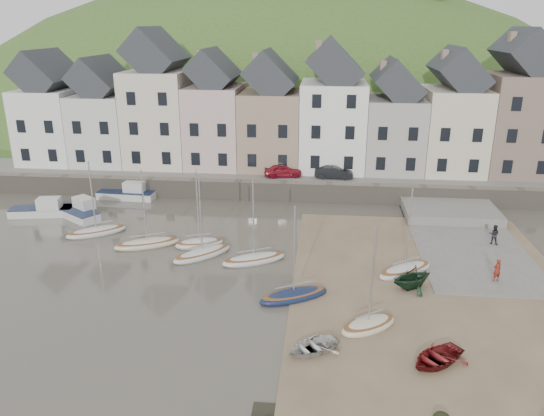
# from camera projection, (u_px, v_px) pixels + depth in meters

# --- Properties ---
(ground) EXTENTS (160.00, 160.00, 0.00)m
(ground) POSITION_uv_depth(u_px,v_px,m) (263.00, 280.00, 35.20)
(ground) COLOR #433E34
(ground) RESTS_ON ground
(quay_land) EXTENTS (90.00, 30.00, 1.50)m
(quay_land) POSITION_uv_depth(u_px,v_px,m) (293.00, 156.00, 65.00)
(quay_land) COLOR #395923
(quay_land) RESTS_ON ground
(quay_street) EXTENTS (70.00, 7.00, 0.10)m
(quay_street) POSITION_uv_depth(u_px,v_px,m) (286.00, 175.00, 53.94)
(quay_street) COLOR slate
(quay_street) RESTS_ON quay_land
(seawall) EXTENTS (70.00, 1.20, 1.80)m
(seawall) POSITION_uv_depth(u_px,v_px,m) (283.00, 191.00, 50.87)
(seawall) COLOR slate
(seawall) RESTS_ON ground
(beach) EXTENTS (18.00, 26.00, 0.06)m
(beach) POSITION_uv_depth(u_px,v_px,m) (432.00, 288.00, 34.15)
(beach) COLOR brown
(beach) RESTS_ON ground
(slipway) EXTENTS (8.00, 18.00, 0.12)m
(slipway) POSITION_uv_depth(u_px,v_px,m) (465.00, 241.00, 41.27)
(slipway) COLOR slate
(slipway) RESTS_ON ground
(hillside) EXTENTS (134.40, 84.00, 84.00)m
(hillside) POSITION_uv_depth(u_px,v_px,m) (275.00, 218.00, 97.96)
(hillside) COLOR #395923
(hillside) RESTS_ON ground
(townhouse_terrace) EXTENTS (61.05, 8.00, 13.93)m
(townhouse_terrace) POSITION_uv_depth(u_px,v_px,m) (306.00, 113.00, 55.15)
(townhouse_terrace) COLOR white
(townhouse_terrace) RESTS_ON quay_land
(sailboat_0) EXTENTS (4.79, 3.89, 6.32)m
(sailboat_0) POSITION_uv_depth(u_px,v_px,m) (96.00, 231.00, 42.70)
(sailboat_0) COLOR silver
(sailboat_0) RESTS_ON ground
(sailboat_1) EXTENTS (3.97, 2.72, 6.32)m
(sailboat_1) POSITION_uv_depth(u_px,v_px,m) (199.00, 243.00, 40.46)
(sailboat_1) COLOR silver
(sailboat_1) RESTS_ON ground
(sailboat_2) EXTENTS (5.14, 3.46, 6.32)m
(sailboat_2) POSITION_uv_depth(u_px,v_px,m) (147.00, 243.00, 40.41)
(sailboat_2) COLOR beige
(sailboat_2) RESTS_ON ground
(sailboat_3) EXTENTS (4.48, 4.42, 6.32)m
(sailboat_3) POSITION_uv_depth(u_px,v_px,m) (202.00, 253.00, 38.64)
(sailboat_3) COLOR silver
(sailboat_3) RESTS_ON ground
(sailboat_4) EXTENTS (4.90, 3.48, 6.32)m
(sailboat_4) POSITION_uv_depth(u_px,v_px,m) (254.00, 259.00, 37.75)
(sailboat_4) COLOR silver
(sailboat_4) RESTS_ON ground
(sailboat_5) EXTENTS (4.74, 3.48, 6.32)m
(sailboat_5) POSITION_uv_depth(u_px,v_px,m) (294.00, 295.00, 32.72)
(sailboat_5) COLOR #142040
(sailboat_5) RESTS_ON ground
(sailboat_6) EXTENTS (4.51, 3.88, 6.32)m
(sailboat_6) POSITION_uv_depth(u_px,v_px,m) (405.00, 270.00, 36.05)
(sailboat_6) COLOR silver
(sailboat_6) RESTS_ON ground
(sailboat_7) EXTENTS (3.81, 3.33, 6.32)m
(sailboat_7) POSITION_uv_depth(u_px,v_px,m) (368.00, 325.00, 29.50)
(sailboat_7) COLOR beige
(sailboat_7) RESTS_ON ground
(motorboat_0) EXTENTS (5.44, 4.50, 1.70)m
(motorboat_0) POSITION_uv_depth(u_px,v_px,m) (77.00, 211.00, 46.50)
(motorboat_0) COLOR silver
(motorboat_0) RESTS_ON ground
(motorboat_1) EXTENTS (5.68, 2.66, 1.70)m
(motorboat_1) POSITION_uv_depth(u_px,v_px,m) (44.00, 209.00, 46.82)
(motorboat_1) COLOR silver
(motorboat_1) RESTS_ON ground
(motorboat_2) EXTENTS (5.68, 2.09, 1.70)m
(motorboat_2) POSITION_uv_depth(u_px,v_px,m) (128.00, 193.00, 51.34)
(motorboat_2) COLOR silver
(motorboat_2) RESTS_ON ground
(rowboat_white) EXTENTS (3.62, 3.41, 0.61)m
(rowboat_white) POSITION_uv_depth(u_px,v_px,m) (312.00, 346.00, 27.37)
(rowboat_white) COLOR silver
(rowboat_white) RESTS_ON beach
(rowboat_green) EXTENTS (3.82, 3.69, 1.54)m
(rowboat_green) POSITION_uv_depth(u_px,v_px,m) (412.00, 277.00, 33.78)
(rowboat_green) COLOR black
(rowboat_green) RESTS_ON beach
(rowboat_red) EXTENTS (3.92, 3.80, 0.66)m
(rowboat_red) POSITION_uv_depth(u_px,v_px,m) (436.00, 357.00, 26.42)
(rowboat_red) COLOR maroon
(rowboat_red) RESTS_ON beach
(person_red) EXTENTS (0.65, 0.53, 1.55)m
(person_red) POSITION_uv_depth(u_px,v_px,m) (497.00, 270.00, 34.61)
(person_red) COLOR maroon
(person_red) RESTS_ON slipway
(person_dark) EXTENTS (0.92, 0.83, 1.55)m
(person_dark) POSITION_uv_depth(u_px,v_px,m) (494.00, 234.00, 40.44)
(person_dark) COLOR #222228
(person_dark) RESTS_ON slipway
(car_left) EXTENTS (3.95, 2.18, 1.27)m
(car_left) POSITION_uv_depth(u_px,v_px,m) (283.00, 171.00, 52.80)
(car_left) COLOR maroon
(car_left) RESTS_ON quay_street
(car_right) EXTENTS (3.81, 1.44, 1.24)m
(car_right) POSITION_uv_depth(u_px,v_px,m) (334.00, 172.00, 52.32)
(car_right) COLOR black
(car_right) RESTS_ON quay_street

